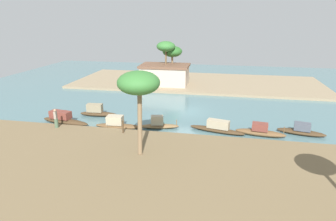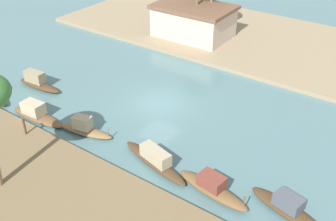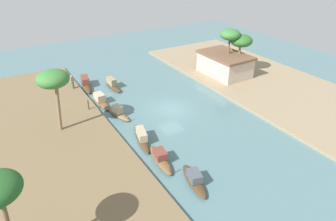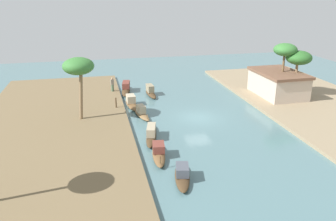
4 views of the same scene
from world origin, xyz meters
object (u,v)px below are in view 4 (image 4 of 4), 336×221
object	(u,v)px
sampan_upstream_small	(142,113)
mooring_post	(116,103)
palm_tree_right_short	(299,58)
sampan_open_hull	(126,88)
person_on_near_bank	(112,85)
sampan_with_red_awning	(150,92)
palm_tree_right_tall	(285,50)
sampan_with_tall_canopy	(131,102)
palm_tree_left_near	(78,67)
sampan_foreground	(151,133)
sampan_midstream	(159,152)
riverside_building	(278,83)
sampan_near_left_bank	(182,174)

from	to	relation	value
sampan_upstream_small	mooring_post	bearing A→B (deg)	-149.64
palm_tree_right_short	mooring_post	bearing A→B (deg)	-91.25
sampan_open_hull	person_on_near_bank	size ratio (longest dim) A/B	2.99
sampan_with_red_awning	palm_tree_right_tall	distance (m)	16.82
sampan_open_hull	sampan_with_tall_canopy	bearing A→B (deg)	9.31
sampan_upstream_small	palm_tree_left_near	world-z (taller)	palm_tree_left_near
sampan_open_hull	sampan_foreground	world-z (taller)	sampan_open_hull
sampan_upstream_small	sampan_midstream	world-z (taller)	sampan_upstream_small
sampan_with_tall_canopy	sampan_foreground	bearing A→B (deg)	1.54
sampan_with_tall_canopy	riverside_building	xyz separation A→B (m)	(0.91, 17.78, 1.38)
sampan_upstream_small	palm_tree_right_short	xyz separation A→B (m)	(-2.16, 19.02, 4.51)
sampan_open_hull	sampan_near_left_bank	xyz separation A→B (m)	(22.08, 1.56, -0.09)
sampan_near_left_bank	sampan_foreground	bearing A→B (deg)	-160.81
sampan_upstream_small	sampan_midstream	bearing A→B (deg)	-12.32
palm_tree_left_near	riverside_building	size ratio (longest dim) A/B	0.85
mooring_post	riverside_building	size ratio (longest dim) A/B	0.15
sampan_open_hull	palm_tree_right_tall	size ratio (longest dim) A/B	0.84
sampan_near_left_bank	mooring_post	size ratio (longest dim) A/B	3.73
sampan_open_hull	palm_tree_right_tall	bearing A→B (deg)	79.76
sampan_open_hull	sampan_near_left_bank	bearing A→B (deg)	13.35
sampan_midstream	person_on_near_bank	distance (m)	18.35
sampan_upstream_small	palm_tree_right_tall	xyz separation A→B (m)	(-2.88, 17.57, 5.36)
sampan_open_hull	sampan_with_red_awning	xyz separation A→B (m)	(2.19, 2.82, 0.01)
mooring_post	palm_tree_right_short	xyz separation A→B (m)	(0.47, 21.44, 4.05)
riverside_building	sampan_upstream_small	bearing A→B (deg)	-81.23
sampan_open_hull	palm_tree_right_tall	world-z (taller)	palm_tree_right_tall
riverside_building	sampan_foreground	bearing A→B (deg)	-64.92
sampan_open_hull	palm_tree_right_short	bearing A→B (deg)	79.25
sampan_near_left_bank	sampan_upstream_small	size ratio (longest dim) A/B	1.12
sampan_with_tall_canopy	sampan_foreground	size ratio (longest dim) A/B	0.87
person_on_near_bank	sampan_foreground	bearing A→B (deg)	-92.00
sampan_foreground	person_on_near_bank	size ratio (longest dim) A/B	2.91
sampan_open_hull	palm_tree_right_short	world-z (taller)	palm_tree_right_short
sampan_foreground	mooring_post	bearing A→B (deg)	-149.38
sampan_with_tall_canopy	sampan_near_left_bank	xyz separation A→B (m)	(16.61, 1.56, -0.03)
sampan_upstream_small	palm_tree_right_short	bearing A→B (deg)	84.28
palm_tree_right_short	sampan_near_left_bank	bearing A→B (deg)	-50.49
mooring_post	sampan_near_left_bank	bearing A→B (deg)	12.29
sampan_open_hull	sampan_with_red_awning	size ratio (longest dim) A/B	1.32
sampan_upstream_small	person_on_near_bank	size ratio (longest dim) A/B	2.12
sampan_with_tall_canopy	mooring_post	size ratio (longest dim) A/B	4.01
sampan_with_tall_canopy	palm_tree_right_tall	world-z (taller)	palm_tree_right_tall
sampan_foreground	palm_tree_right_tall	size ratio (longest dim) A/B	0.81
sampan_foreground	palm_tree_right_short	distance (m)	20.90
sampan_midstream	sampan_upstream_small	bearing A→B (deg)	-172.49
sampan_open_hull	sampan_midstream	bearing A→B (deg)	11.20
sampan_midstream	palm_tree_right_short	xyz separation A→B (m)	(-11.31, 19.03, 4.51)
sampan_with_tall_canopy	sampan_near_left_bank	size ratio (longest dim) A/B	1.08
sampan_open_hull	riverside_building	distance (m)	18.94
sampan_midstream	palm_tree_right_tall	bearing A→B (deg)	131.96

